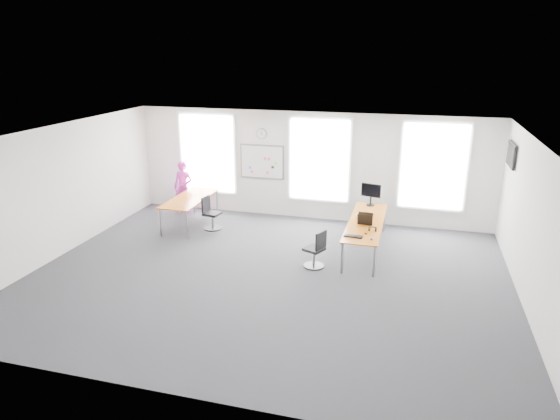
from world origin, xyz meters
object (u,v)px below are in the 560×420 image
(desk_right, at_px, (366,223))
(person, at_px, (183,187))
(desk_left, at_px, (190,200))
(chair_left, at_px, (211,215))
(monitor, at_px, (371,193))
(keyboard, at_px, (353,236))
(chair_right, at_px, (316,251))
(headphones, at_px, (372,229))

(desk_right, distance_m, person, 5.61)
(desk_right, xyz_separation_m, desk_left, (-4.78, 0.53, 0.03))
(desk_right, relative_size, chair_left, 3.38)
(desk_right, height_order, person, person)
(chair_left, height_order, monitor, monitor)
(chair_left, distance_m, keyboard, 4.27)
(person, bearing_deg, chair_right, -32.25)
(chair_right, bearing_deg, chair_left, -93.68)
(chair_left, distance_m, person, 1.70)
(desk_left, height_order, chair_left, chair_left)
(desk_left, distance_m, person, 1.13)
(desk_right, bearing_deg, chair_right, -126.54)
(chair_right, bearing_deg, monitor, -175.73)
(desk_left, height_order, chair_right, chair_right)
(keyboard, bearing_deg, chair_right, -159.78)
(chair_right, distance_m, person, 5.26)
(chair_right, distance_m, chair_left, 3.62)
(monitor, bearing_deg, person, -167.67)
(chair_left, xyz_separation_m, keyboard, (3.98, -1.50, 0.35))
(chair_left, distance_m, headphones, 4.49)
(keyboard, distance_m, monitor, 2.40)
(headphones, bearing_deg, desk_left, 150.08)
(chair_left, xyz_separation_m, headphones, (4.35, -1.04, 0.39))
(desk_left, xyz_separation_m, headphones, (4.98, -1.16, 0.07))
(person, relative_size, keyboard, 3.74)
(desk_left, bearing_deg, chair_right, -25.15)
(desk_right, height_order, keyboard, keyboard)
(chair_right, bearing_deg, keyboard, 126.97)
(chair_right, xyz_separation_m, keyboard, (0.78, 0.18, 0.36))
(desk_right, relative_size, headphones, 16.07)
(desk_right, relative_size, keyboard, 7.28)
(keyboard, height_order, headphones, headphones)
(desk_left, relative_size, keyboard, 5.19)
(keyboard, bearing_deg, person, 161.34)
(chair_left, xyz_separation_m, monitor, (4.12, 0.88, 0.69))
(chair_left, relative_size, monitor, 1.53)
(headphones, bearing_deg, keyboard, -145.09)
(chair_right, distance_m, monitor, 2.80)
(desk_left, xyz_separation_m, chair_right, (3.84, -1.80, -0.34))
(desk_right, height_order, chair_right, chair_right)
(chair_left, bearing_deg, headphones, -95.59)
(desk_right, xyz_separation_m, person, (-5.42, 1.46, 0.09))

